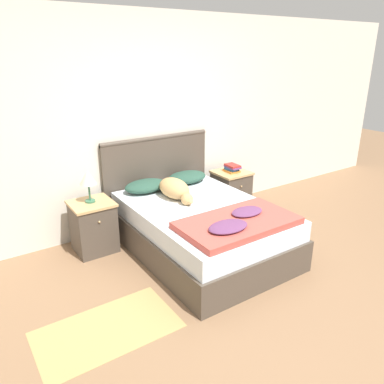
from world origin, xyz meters
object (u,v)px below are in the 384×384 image
(table_lamp, at_px, (88,179))
(pillow_left, at_px, (146,186))
(book_stack, at_px, (232,168))
(dog, at_px, (175,189))
(bed, at_px, (202,229))
(nightstand_left, at_px, (94,226))
(pillow_right, at_px, (187,177))
(nightstand_right, at_px, (231,191))

(table_lamp, bearing_deg, pillow_left, 2.45)
(pillow_left, xyz_separation_m, book_stack, (1.26, -0.06, 0.01))
(dog, relative_size, book_stack, 2.93)
(bed, height_order, nightstand_left, nightstand_left)
(pillow_left, relative_size, table_lamp, 1.45)
(bed, distance_m, pillow_right, 0.86)
(nightstand_left, bearing_deg, pillow_left, 4.14)
(table_lamp, bearing_deg, nightstand_left, -90.00)
(pillow_right, height_order, dog, dog)
(book_stack, bearing_deg, pillow_right, 175.06)
(nightstand_right, xyz_separation_m, pillow_right, (-0.69, 0.05, 0.32))
(nightstand_left, bearing_deg, table_lamp, 90.00)
(pillow_left, relative_size, pillow_right, 1.00)
(nightstand_left, distance_m, table_lamp, 0.55)
(nightstand_right, distance_m, dog, 1.19)
(bed, height_order, pillow_left, pillow_left)
(nightstand_left, height_order, nightstand_right, same)
(nightstand_left, height_order, pillow_left, pillow_left)
(bed, height_order, dog, dog)
(pillow_left, height_order, table_lamp, table_lamp)
(nightstand_left, distance_m, pillow_left, 0.76)
(bed, relative_size, nightstand_left, 3.33)
(dog, xyz_separation_m, table_lamp, (-0.87, 0.34, 0.19))
(nightstand_right, height_order, book_stack, book_stack)
(bed, distance_m, table_lamp, 1.34)
(bed, bearing_deg, nightstand_right, 35.05)
(nightstand_right, relative_size, table_lamp, 1.61)
(dog, bearing_deg, book_stack, 15.81)
(nightstand_right, distance_m, pillow_left, 1.31)
(pillow_right, distance_m, dog, 0.54)
(pillow_left, bearing_deg, bed, -68.51)
(bed, xyz_separation_m, pillow_right, (0.29, 0.74, 0.34))
(table_lamp, bearing_deg, pillow_right, 1.33)
(nightstand_right, distance_m, pillow_right, 0.76)
(pillow_left, height_order, book_stack, pillow_left)
(pillow_left, distance_m, table_lamp, 0.73)
(pillow_left, relative_size, dog, 0.78)
(nightstand_left, height_order, dog, dog)
(bed, height_order, nightstand_right, nightstand_right)
(pillow_right, bearing_deg, table_lamp, -178.67)
(nightstand_right, bearing_deg, nightstand_left, 180.00)
(pillow_right, bearing_deg, nightstand_left, -177.75)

